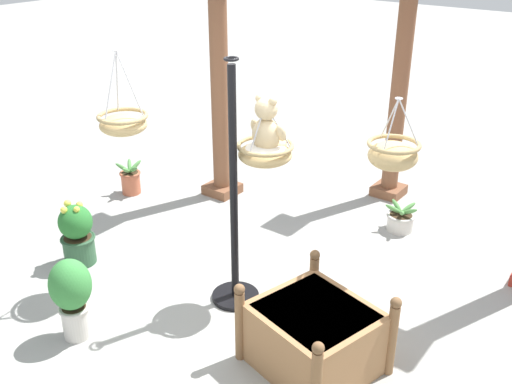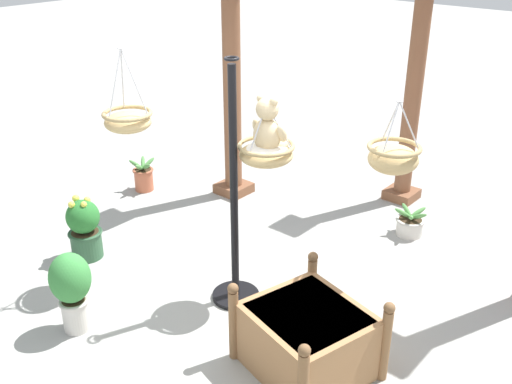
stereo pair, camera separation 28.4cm
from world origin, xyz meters
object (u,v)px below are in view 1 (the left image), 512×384
object	(u,v)px
hanging_basket_with_teddy	(265,153)
potted_plant_flowering_red	(77,234)
hanging_basket_left_high	(123,123)
hanging_basket_right_low	(393,154)
greenhouse_pillar_far_back	(220,90)
potted_plant_tall_leafy	(131,180)
wooden_planter_box	(314,336)
greenhouse_pillar_left	(399,95)
display_pole_central	(234,235)
teddy_bear	(267,128)
potted_plant_fern_front	(400,220)
potted_plant_bushy_green	(72,294)

from	to	relation	value
hanging_basket_with_teddy	potted_plant_flowering_red	bearing A→B (deg)	-158.42
hanging_basket_left_high	hanging_basket_right_low	bearing A→B (deg)	23.70
greenhouse_pillar_far_back	potted_plant_tall_leafy	xyz separation A→B (m)	(-0.94, -0.70, -1.18)
hanging_basket_left_high	hanging_basket_right_low	distance (m)	2.32
greenhouse_pillar_far_back	hanging_basket_left_high	bearing A→B (deg)	-73.67
wooden_planter_box	greenhouse_pillar_left	bearing A→B (deg)	105.37
display_pole_central	teddy_bear	bearing A→B (deg)	61.27
hanging_basket_right_low	wooden_planter_box	world-z (taller)	hanging_basket_right_low
hanging_basket_left_high	potted_plant_fern_front	size ratio (longest dim) A/B	2.00
hanging_basket_left_high	teddy_bear	bearing A→B (deg)	26.84
potted_plant_tall_leafy	potted_plant_bushy_green	size ratio (longest dim) A/B	0.57
hanging_basket_left_high	potted_plant_tall_leafy	xyz separation A→B (m)	(-1.52, 1.29, -1.42)
display_pole_central	hanging_basket_with_teddy	distance (m)	0.80
hanging_basket_with_teddy	potted_plant_bushy_green	world-z (taller)	hanging_basket_with_teddy
hanging_basket_with_teddy	greenhouse_pillar_far_back	size ratio (longest dim) A/B	0.19
hanging_basket_left_high	greenhouse_pillar_far_back	xyz separation A→B (m)	(-0.58, 1.99, -0.24)
hanging_basket_with_teddy	greenhouse_pillar_far_back	xyz separation A→B (m)	(-1.72, 1.44, -0.05)
hanging_basket_with_teddy	potted_plant_bushy_green	xyz separation A→B (m)	(-0.88, -1.48, -0.99)
potted_plant_fern_front	potted_plant_tall_leafy	size ratio (longest dim) A/B	0.87
potted_plant_tall_leafy	potted_plant_bushy_green	world-z (taller)	potted_plant_bushy_green
hanging_basket_right_low	potted_plant_fern_front	world-z (taller)	hanging_basket_right_low
hanging_basket_right_low	potted_plant_fern_front	distance (m)	2.11
hanging_basket_right_low	wooden_planter_box	xyz separation A→B (m)	(-0.08, -0.96, -1.24)
potted_plant_flowering_red	hanging_basket_with_teddy	bearing A→B (deg)	21.58
potted_plant_bushy_green	hanging_basket_right_low	bearing A→B (deg)	44.85
potted_plant_fern_front	potted_plant_flowering_red	bearing A→B (deg)	-131.78
wooden_planter_box	potted_plant_fern_front	xyz separation A→B (m)	(-0.39, 2.48, -0.16)
hanging_basket_with_teddy	potted_plant_fern_front	xyz separation A→B (m)	(0.52, 1.90, -1.29)
teddy_bear	hanging_basket_right_low	bearing A→B (deg)	19.87
wooden_planter_box	hanging_basket_left_high	bearing A→B (deg)	179.26
hanging_basket_right_low	potted_plant_fern_front	size ratio (longest dim) A/B	1.59
hanging_basket_right_low	potted_plant_bushy_green	xyz separation A→B (m)	(-1.87, -1.86, -1.09)
hanging_basket_with_teddy	teddy_bear	distance (m)	0.22
hanging_basket_with_teddy	potted_plant_flowering_red	xyz separation A→B (m)	(-1.82, -0.72, -1.09)
potted_plant_flowering_red	potted_plant_bushy_green	distance (m)	1.21
hanging_basket_right_low	potted_plant_bushy_green	distance (m)	2.86
hanging_basket_left_high	potted_plant_fern_front	world-z (taller)	hanging_basket_left_high
teddy_bear	potted_plant_flowering_red	xyz separation A→B (m)	(-1.82, -0.75, -1.30)
greenhouse_pillar_far_back	potted_plant_flowering_red	xyz separation A→B (m)	(-0.10, -2.16, -1.03)
hanging_basket_right_low	display_pole_central	bearing A→B (deg)	-151.00
hanging_basket_right_low	greenhouse_pillar_far_back	distance (m)	2.91
greenhouse_pillar_left	greenhouse_pillar_far_back	bearing A→B (deg)	-144.21
greenhouse_pillar_far_back	potted_plant_flowering_red	distance (m)	2.39
hanging_basket_left_high	display_pole_central	bearing A→B (deg)	17.03
potted_plant_bushy_green	wooden_planter_box	bearing A→B (deg)	26.74
display_pole_central	hanging_basket_left_high	size ratio (longest dim) A/B	3.03
greenhouse_pillar_far_back	potted_plant_tall_leafy	distance (m)	1.66
wooden_planter_box	potted_plant_flowering_red	distance (m)	2.73
greenhouse_pillar_left	potted_plant_flowering_red	world-z (taller)	greenhouse_pillar_left
wooden_planter_box	hanging_basket_right_low	bearing A→B (deg)	85.17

